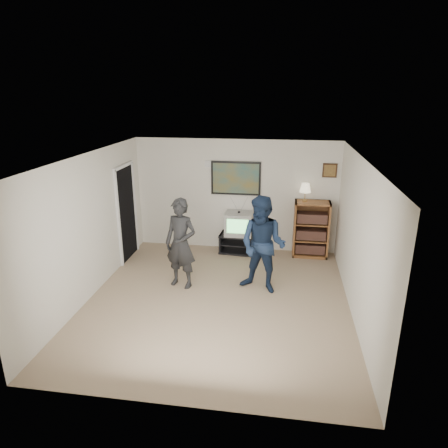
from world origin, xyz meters
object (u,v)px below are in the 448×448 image
(media_stand, at_px, (239,243))
(bookshelf, at_px, (311,229))
(crt_television, at_px, (239,224))
(person_tall, at_px, (181,244))
(person_short, at_px, (263,245))

(media_stand, height_order, bookshelf, bookshelf)
(crt_television, relative_size, bookshelf, 0.48)
(person_tall, relative_size, person_short, 0.95)
(media_stand, relative_size, person_tall, 0.53)
(media_stand, distance_m, person_short, 1.95)
(media_stand, relative_size, person_short, 0.51)
(media_stand, bearing_deg, person_short, -66.04)
(bookshelf, relative_size, person_tall, 0.73)
(bookshelf, xyz_separation_m, person_tall, (-2.44, -1.81, 0.22))
(person_tall, bearing_deg, media_stand, 79.40)
(crt_television, distance_m, bookshelf, 1.58)
(person_tall, bearing_deg, person_short, 17.13)
(media_stand, height_order, person_tall, person_tall)
(crt_television, distance_m, person_short, 1.85)
(person_short, bearing_deg, person_tall, -160.19)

